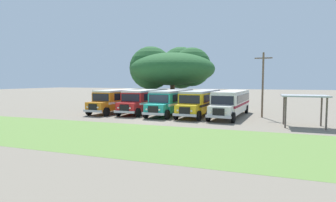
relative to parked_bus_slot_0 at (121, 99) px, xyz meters
The scene contains 10 objects.
ground_plane 9.13m from the parked_bus_slot_0, 39.54° to the right, with size 220.00×220.00×0.00m, color slate.
foreground_grass_strip 15.57m from the parked_bus_slot_0, 63.42° to the right, with size 80.00×10.08×0.01m, color olive.
parked_bus_slot_0 is the anchor object (origin of this frame).
parked_bus_slot_1 3.38m from the parked_bus_slot_0, ahead, with size 2.73×10.85×2.82m.
parked_bus_slot_2 7.06m from the parked_bus_slot_0, ahead, with size 2.87×10.86×2.82m.
parked_bus_slot_3 10.52m from the parked_bus_slot_0, ahead, with size 3.20×10.91×2.82m.
parked_bus_slot_4 13.99m from the parked_bus_slot_0, ahead, with size 3.52×10.97×2.82m.
broad_shade_tree 12.93m from the parked_bus_slot_0, 74.79° to the left, with size 13.64×15.17×9.96m.
utility_pole 17.39m from the parked_bus_slot_0, ahead, with size 1.80×0.20×6.95m.
waiting_shelter 21.30m from the parked_bus_slot_0, 14.43° to the right, with size 3.60×2.60×2.72m.
Camera 1 is at (10.33, -24.65, 3.90)m, focal length 28.51 mm.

